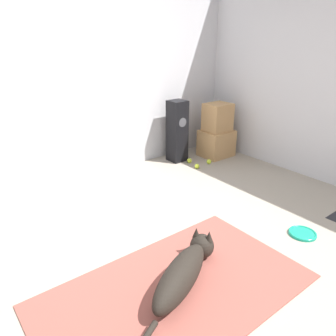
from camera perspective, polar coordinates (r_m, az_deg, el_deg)
name	(u,v)px	position (r m, az deg, el deg)	size (l,w,h in m)	color
ground_plane	(164,271)	(2.67, -0.71, -17.48)	(12.00, 12.00, 0.00)	#9E9384
wall_back	(48,76)	(3.96, -20.16, 14.77)	(8.00, 0.06, 2.55)	silver
area_rug	(176,290)	(2.51, 1.38, -20.54)	(1.93, 1.12, 0.01)	#934C42
dog	(185,271)	(2.47, 2.90, -17.40)	(1.04, 0.57, 0.26)	black
frisbee	(303,233)	(3.30, 22.38, -10.47)	(0.25, 0.25, 0.03)	#199E7A
cardboard_box_lower	(216,143)	(4.95, 8.40, 4.30)	(0.45, 0.39, 0.39)	tan
cardboard_box_upper	(218,117)	(4.84, 8.64, 8.72)	(0.36, 0.31, 0.40)	tan
floor_speaker	(177,131)	(4.64, 1.61, 6.41)	(0.23, 0.23, 0.87)	black
tennis_ball_by_boxes	(197,166)	(4.48, 5.07, 0.32)	(0.07, 0.07, 0.07)	#C6E033
tennis_ball_near_speaker	(189,161)	(4.67, 3.75, 1.30)	(0.07, 0.07, 0.07)	#C6E033
tennis_ball_loose_on_carpet	(209,162)	(4.66, 7.14, 1.10)	(0.07, 0.07, 0.07)	#C6E033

